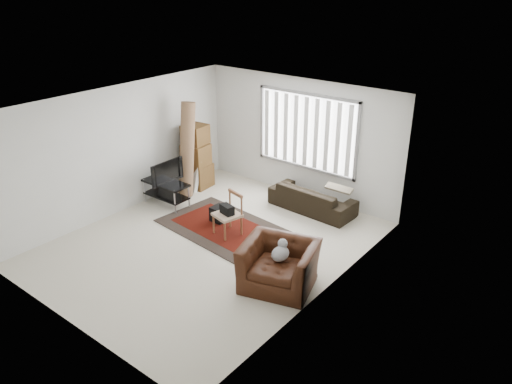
% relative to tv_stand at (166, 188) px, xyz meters
% --- Properties ---
extents(room, '(6.00, 6.02, 2.71)m').
position_rel_tv_stand_xyz_m(room, '(1.98, -0.18, 1.37)').
color(room, beige).
rests_on(room, ground).
extents(persian_rug, '(2.57, 1.85, 0.02)m').
position_rel_tv_stand_xyz_m(persian_rug, '(1.65, -0.04, -0.38)').
color(persian_rug, black).
rests_on(persian_rug, ground).
extents(tv_stand, '(1.09, 0.49, 0.54)m').
position_rel_tv_stand_xyz_m(tv_stand, '(0.00, 0.00, 0.00)').
color(tv_stand, black).
rests_on(tv_stand, ground).
extents(tv, '(0.11, 0.88, 0.51)m').
position_rel_tv_stand_xyz_m(tv, '(-0.00, 0.00, 0.40)').
color(tv, black).
rests_on(tv, tv_stand).
extents(subwoofer, '(0.32, 0.32, 0.31)m').
position_rel_tv_stand_xyz_m(subwoofer, '(1.47, 0.11, -0.22)').
color(subwoofer, black).
rests_on(subwoofer, persian_rug).
extents(moving_boxes, '(0.67, 0.62, 1.52)m').
position_rel_tv_stand_xyz_m(moving_boxes, '(-0.20, 1.18, 0.31)').
color(moving_boxes, brown).
rests_on(moving_boxes, ground).
extents(white_flatpack, '(0.63, 0.38, 0.75)m').
position_rel_tv_stand_xyz_m(white_flatpack, '(-0.20, 0.98, -0.02)').
color(white_flatpack, silver).
rests_on(white_flatpack, ground).
extents(rolled_rug, '(0.48, 0.72, 2.16)m').
position_rel_tv_stand_xyz_m(rolled_rug, '(-0.04, 0.74, 0.69)').
color(rolled_rug, brown).
rests_on(rolled_rug, ground).
extents(sofa, '(1.93, 0.91, 0.73)m').
position_rel_tv_stand_xyz_m(sofa, '(2.69, 1.76, -0.03)').
color(sofa, black).
rests_on(sofa, ground).
extents(side_chair, '(0.56, 0.56, 0.87)m').
position_rel_tv_stand_xyz_m(side_chair, '(1.98, -0.19, 0.09)').
color(side_chair, '#957A62').
rests_on(side_chair, ground).
extents(armchair, '(1.43, 1.33, 0.88)m').
position_rel_tv_stand_xyz_m(armchair, '(3.78, -0.99, 0.05)').
color(armchair, '#38180B').
rests_on(armchair, ground).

